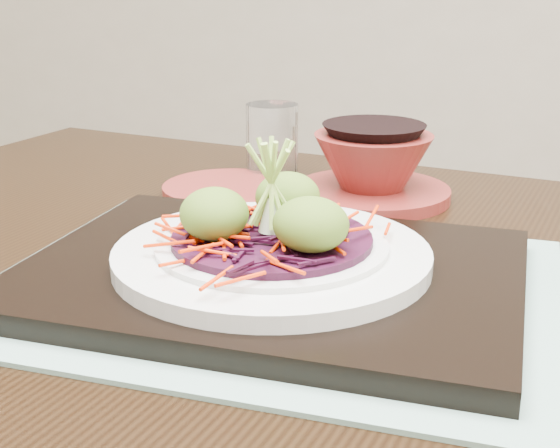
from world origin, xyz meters
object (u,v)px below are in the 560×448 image
(white_plate, at_px, (272,254))
(terracotta_bowl_set, at_px, (372,170))
(terracotta_side_plate, at_px, (229,189))
(serving_tray, at_px, (272,274))
(dining_table, at_px, (320,384))
(water_glass, at_px, (272,141))

(white_plate, height_order, terracotta_bowl_set, terracotta_bowl_set)
(terracotta_side_plate, height_order, terracotta_bowl_set, terracotta_bowl_set)
(terracotta_bowl_set, bearing_deg, serving_tray, -94.16)
(terracotta_bowl_set, bearing_deg, white_plate, -94.16)
(dining_table, height_order, terracotta_bowl_set, terracotta_bowl_set)
(dining_table, xyz_separation_m, white_plate, (-0.03, -0.03, 0.13))
(dining_table, distance_m, serving_tray, 0.12)
(white_plate, relative_size, terracotta_bowl_set, 1.11)
(serving_tray, bearing_deg, terracotta_bowl_set, 84.31)
(water_glass, bearing_deg, terracotta_bowl_set, -20.81)
(terracotta_side_plate, xyz_separation_m, terracotta_bowl_set, (0.16, 0.04, 0.03))
(white_plate, height_order, water_glass, water_glass)
(terracotta_side_plate, height_order, water_glass, water_glass)
(dining_table, xyz_separation_m, terracotta_bowl_set, (-0.01, 0.24, 0.13))
(serving_tray, height_order, terracotta_side_plate, serving_tray)
(terracotta_bowl_set, bearing_deg, terracotta_side_plate, -167.43)
(water_glass, bearing_deg, white_plate, -70.50)
(dining_table, height_order, white_plate, white_plate)
(dining_table, relative_size, serving_tray, 3.35)
(water_glass, bearing_deg, dining_table, -63.15)
(white_plate, height_order, terracotta_side_plate, white_plate)
(white_plate, xyz_separation_m, terracotta_bowl_set, (0.02, 0.28, 0.00))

